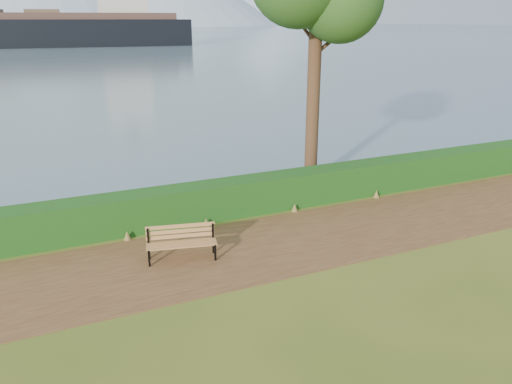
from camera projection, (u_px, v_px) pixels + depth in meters
name	position (u px, v px, depth m)	size (l,w,h in m)	color
ground	(277.00, 249.00, 12.10)	(140.00, 140.00, 0.00)	#465B1A
path	(271.00, 244.00, 12.36)	(40.00, 3.40, 0.01)	#4F331B
hedge	(236.00, 197.00, 14.18)	(32.00, 0.85, 1.00)	#124212
water	(33.00, 30.00, 236.06)	(700.00, 510.00, 0.00)	#475E73
bench	(181.00, 240.00, 11.52)	(1.66, 0.81, 0.80)	black
cargo_ship	(16.00, 30.00, 95.55)	(72.05, 17.06, 21.66)	black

